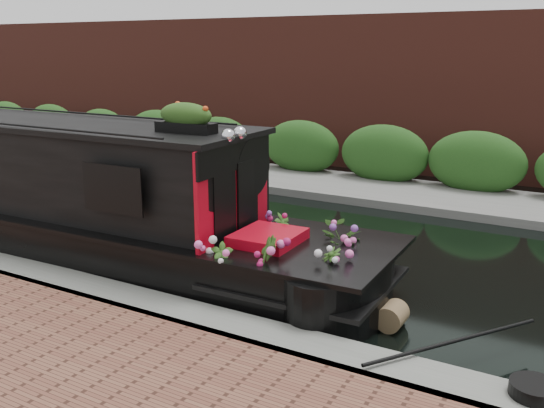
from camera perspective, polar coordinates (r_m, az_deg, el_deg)
The scene contains 8 objects.
ground at distance 10.19m, azimuth -0.43°, elevation -3.63°, with size 80.00×80.00×0.00m, color black.
near_bank_coping at distance 7.73m, azimuth -13.12°, elevation -10.16°, with size 40.00×0.60×0.50m, color slate.
far_bank_path at distance 13.85m, azimuth 8.41°, elevation 1.11°, with size 40.00×2.40×0.34m, color slate.
far_hedge at distance 14.67m, azimuth 9.72°, elevation 1.81°, with size 40.00×1.10×2.80m, color #224C19.
far_brick_wall at distance 16.61m, azimuth 12.27°, elevation 3.17°, with size 40.00×1.00×8.00m, color #5F2820.
narrowboat at distance 10.58m, azimuth -21.67°, elevation 0.52°, with size 11.57×2.37×2.70m.
rope_fender at distance 7.28m, azimuth 11.25°, elevation -10.30°, with size 0.31×0.31×0.36m, color brown.
coiled_mooring_rope at distance 5.93m, azimuth 23.50°, elevation -15.72°, with size 0.43×0.43×0.12m, color black.
Camera 1 is at (4.91, -8.35, 3.18)m, focal length 40.00 mm.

